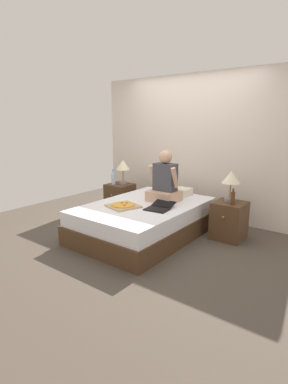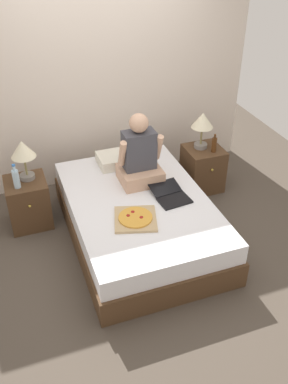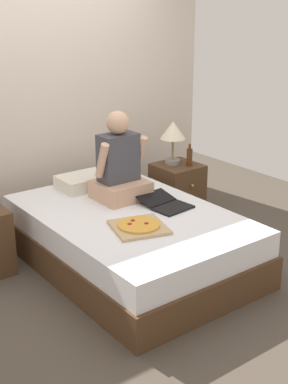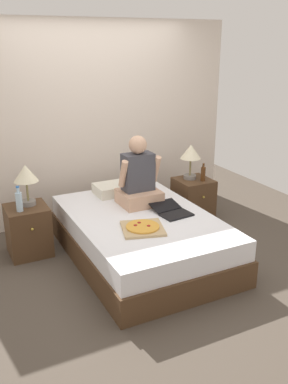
{
  "view_description": "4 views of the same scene",
  "coord_description": "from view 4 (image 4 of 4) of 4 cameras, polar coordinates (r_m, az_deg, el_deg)",
  "views": [
    {
      "loc": [
        2.61,
        -3.43,
        1.69
      ],
      "look_at": [
        0.15,
        -0.21,
        0.73
      ],
      "focal_mm": 28.0,
      "sensor_mm": 36.0,
      "label": 1
    },
    {
      "loc": [
        -1.17,
        -3.4,
        3.04
      ],
      "look_at": [
        -0.02,
        -0.21,
        0.72
      ],
      "focal_mm": 40.0,
      "sensor_mm": 36.0,
      "label": 2
    },
    {
      "loc": [
        -2.4,
        -3.36,
        2.16
      ],
      "look_at": [
        -0.0,
        -0.2,
        0.73
      ],
      "focal_mm": 50.0,
      "sensor_mm": 36.0,
      "label": 3
    },
    {
      "loc": [
        -1.85,
        -3.74,
        2.25
      ],
      "look_at": [
        -0.03,
        -0.11,
        0.8
      ],
      "focal_mm": 40.0,
      "sensor_mm": 36.0,
      "label": 4
    }
  ],
  "objects": [
    {
      "name": "laptop",
      "position": [
        4.59,
        3.82,
        -2.63
      ],
      "size": [
        0.36,
        0.45,
        0.07
      ],
      "color": "black",
      "rests_on": "bed"
    },
    {
      "name": "lamp_on_left_nightstand",
      "position": [
        4.71,
        -15.47,
        2.04
      ],
      "size": [
        0.26,
        0.26,
        0.45
      ],
      "color": "gray",
      "rests_on": "nightstand_left"
    },
    {
      "name": "nightstand_left",
      "position": [
        4.87,
        -15.17,
        -4.96
      ],
      "size": [
        0.44,
        0.47,
        0.55
      ],
      "color": "#4C331E",
      "rests_on": "ground"
    },
    {
      "name": "beer_bottle",
      "position": [
        5.46,
        7.89,
        2.45
      ],
      "size": [
        0.06,
        0.06,
        0.23
      ],
      "color": "#512D14",
      "rests_on": "nightstand_right"
    },
    {
      "name": "water_bottle",
      "position": [
        4.63,
        -16.32,
        -1.18
      ],
      "size": [
        0.07,
        0.07,
        0.28
      ],
      "color": "silver",
      "rests_on": "nightstand_left"
    },
    {
      "name": "lamp_on_right_nightstand",
      "position": [
        5.46,
        6.25,
        5.04
      ],
      "size": [
        0.26,
        0.26,
        0.45
      ],
      "color": "gray",
      "rests_on": "nightstand_right"
    },
    {
      "name": "pizza_box",
      "position": [
        4.2,
        -0.17,
        -4.8
      ],
      "size": [
        0.5,
        0.5,
        0.04
      ],
      "color": "tan",
      "rests_on": "bed"
    },
    {
      "name": "person_seated",
      "position": [
        4.76,
        -0.73,
        1.69
      ],
      "size": [
        0.47,
        0.4,
        0.78
      ],
      "color": "tan",
      "rests_on": "bed"
    },
    {
      "name": "bed",
      "position": [
        4.63,
        -0.32,
        -6.03
      ],
      "size": [
        1.42,
        2.1,
        0.49
      ],
      "color": "#4C331E",
      "rests_on": "ground"
    },
    {
      "name": "nightstand_right",
      "position": [
        5.62,
        6.55,
        -1.0
      ],
      "size": [
        0.44,
        0.47,
        0.55
      ],
      "color": "#4C331E",
      "rests_on": "ground"
    },
    {
      "name": "wall_back",
      "position": [
        5.56,
        -6.87,
        9.19
      ],
      "size": [
        3.78,
        0.12,
        2.5
      ],
      "primitive_type": "cube",
      "color": "beige",
      "rests_on": "ground"
    },
    {
      "name": "ground_plane",
      "position": [
        4.74,
        -0.31,
        -8.66
      ],
      "size": [
        5.78,
        5.78,
        0.0
      ],
      "primitive_type": "plane",
      "color": "#4C4238"
    },
    {
      "name": "pillow",
      "position": [
        5.17,
        -3.66,
        0.47
      ],
      "size": [
        0.52,
        0.34,
        0.12
      ],
      "primitive_type": "cube",
      "color": "silver",
      "rests_on": "bed"
    }
  ]
}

